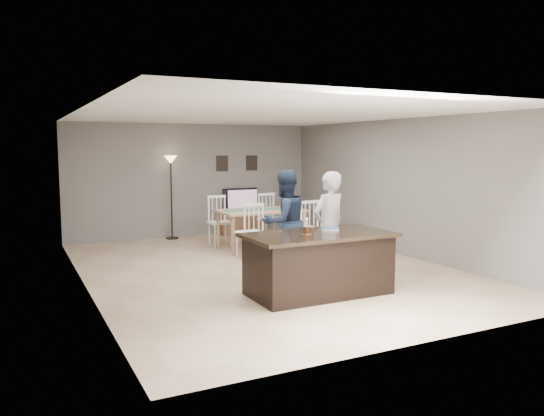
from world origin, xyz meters
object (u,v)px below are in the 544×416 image
plate_stack (330,229)px  dining_table (261,216)px  woman (329,227)px  tv_console (243,222)px  birthday_cake (307,230)px  kitchen_island (319,263)px  man (284,222)px  floor_lamp (171,175)px  television (241,199)px

plate_stack → dining_table: 3.40m
woman → tv_console: bearing=-111.1°
plate_stack → dining_table: bearing=82.6°
dining_table → woman: bearing=-94.0°
birthday_cake → plate_stack: birthday_cake is taller
kitchen_island → dining_table: 3.62m
tv_console → woman: woman is taller
man → plate_stack: (0.15, -1.18, 0.04)m
woman → man: (-0.39, 0.76, 0.00)m
kitchen_island → floor_lamp: floor_lamp is taller
kitchen_island → tv_console: size_ratio=1.79×
man → birthday_cake: size_ratio=7.55×
kitchen_island → dining_table: dining_table is taller
woman → plate_stack: (-0.24, -0.42, 0.04)m
television → man: man is taller
kitchen_island → man: 1.42m
dining_table → plate_stack: bearing=-97.6°
tv_console → dining_table: 2.12m
tv_console → plate_stack: plate_stack is taller
man → kitchen_island: bearing=76.6°
kitchen_island → plate_stack: 0.58m
television → floor_lamp: (-1.80, -0.05, 0.65)m
tv_console → television: 0.57m
television → man: size_ratio=0.52×
tv_console → birthday_cake: size_ratio=5.13×
man → plate_stack: 1.19m
dining_table → kitchen_island: bearing=-102.0°
kitchen_island → woman: size_ratio=1.22×
plate_stack → kitchen_island: bearing=-150.8°
television → plate_stack: 5.55m
television → floor_lamp: 1.91m
television → birthday_cake: bearing=76.1°
plate_stack → dining_table: (0.44, 3.37, -0.23)m
man → dining_table: man is taller
tv_console → plate_stack: bearing=-99.4°
woman → man: size_ratio=1.00×
tv_console → woman: 5.06m
birthday_cake → television: bearing=76.1°
plate_stack → floor_lamp: floor_lamp is taller
woman → dining_table: (0.19, 2.95, -0.19)m
floor_lamp → birthday_cake: bearing=-85.9°
woman → birthday_cake: 0.94m
woman → birthday_cake: bearing=24.1°
tv_console → plate_stack: size_ratio=4.44×
woman → man: 0.86m
man → dining_table: 2.27m
plate_stack → birthday_cake: bearing=-162.7°
kitchen_island → tv_console: kitchen_island is taller
tv_console → dining_table: bearing=-102.8°
floor_lamp → dining_table: bearing=-57.0°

